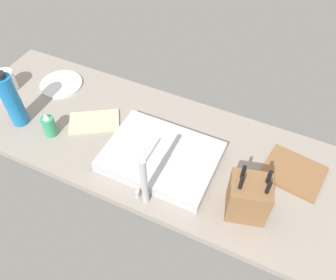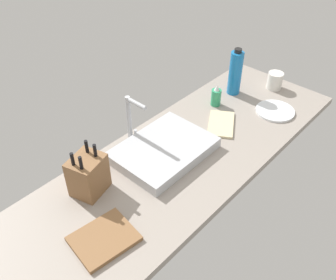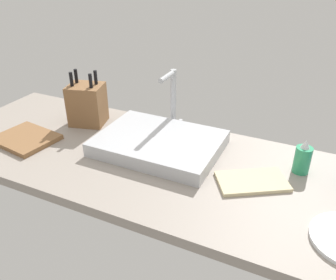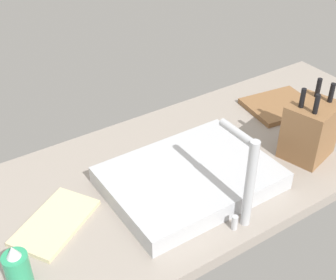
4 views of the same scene
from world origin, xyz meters
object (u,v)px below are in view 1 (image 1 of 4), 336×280
Objects in this scene: sink_basin at (161,157)px; dinner_plate at (61,84)px; water_bottle at (12,100)px; dish_towel at (94,122)px; faucet at (145,176)px; coffee_mug at (6,81)px; cutting_board at (293,173)px; knife_block at (248,198)px; soap_bottle at (49,125)px.

dinner_plate is at bearing -17.76° from sink_basin.
water_bottle reaches higher than dish_towel.
faucet is 1.13× the size of dish_towel.
sink_basin is 4.53× the size of coffee_mug.
dish_towel is at bearing 6.58° from cutting_board.
faucet is 1.20× the size of dinner_plate.
water_bottle is at bearing -8.90° from faucet.
dish_towel is at bearing -31.66° from faucet.
knife_block is 107.35cm from dinner_plate.
sink_basin is 87.52cm from coffee_mug.
soap_bottle is at bearing 158.30° from coffee_mug.
dinner_plate is at bearing -29.64° from faucet.
cutting_board is 137.73cm from coffee_mug.
dinner_plate is (15.99, -28.09, -4.56)cm from soap_bottle.
dinner_plate is (68.63, -39.05, -13.91)cm from faucet.
water_bottle is at bearing -15.32° from knife_block.
sink_basin is 1.99× the size of cutting_board.
knife_block is at bearing 173.05° from coffee_mug.
sink_basin is 1.80× the size of faucet.
coffee_mug is (21.38, 13.22, 4.33)cm from dinner_plate.
water_bottle is at bearing 0.14° from soap_bottle.
soap_bottle is 32.64cm from dinner_plate.
knife_block is at bearing 168.89° from sink_basin.
cutting_board is (-12.83, -23.73, -7.82)cm from knife_block.
dish_towel is at bearing -25.65° from knife_block.
knife_block reaches higher than sink_basin.
faucet is 48.43cm from dish_towel.
water_bottle is (104.32, -0.28, 4.19)cm from knife_block.
cutting_board is (-50.28, -16.38, -1.67)cm from sink_basin.
sink_basin is at bearing -26.27° from knife_block.
water_bottle reaches higher than sink_basin.
faucet is at bearing 99.09° from sink_basin.
faucet is 1.09× the size of knife_block.
coffee_mug is at bearing -1.68° from dish_towel.
faucet is at bearing 1.94° from knife_block.
faucet is 1.11× the size of cutting_board.
soap_bottle is at bearing -11.76° from faucet.
soap_bottle is at bearing -179.86° from water_bottle.
soap_bottle is (49.77, 7.02, 2.58)cm from sink_basin.
cutting_board is 1.85× the size of soap_bottle.
cutting_board is 116.13cm from dinner_plate.
cutting_board is (-47.40, -34.37, -13.61)cm from faucet.
sink_basin is 68.03cm from water_bottle.
knife_block is at bearing 61.60° from cutting_board.
cutting_board reaches higher than dish_towel.
soap_bottle is 0.59× the size of dinner_plate.
knife_block is (-34.57, -10.64, -5.79)cm from faucet.
water_bottle reaches higher than faucet.
sink_basin is at bearing -80.91° from faucet.
faucet reaches higher than coffee_mug.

